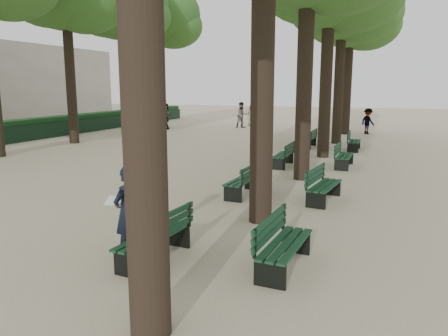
% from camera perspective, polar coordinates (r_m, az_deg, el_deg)
% --- Properties ---
extents(ground, '(120.00, 120.00, 0.00)m').
position_cam_1_polar(ground, '(8.25, -11.59, -11.60)').
color(ground, beige).
rests_on(ground, ground).
extents(tree_central_5, '(6.00, 6.00, 9.95)m').
position_cam_1_polar(tree_central_5, '(29.88, 16.28, 19.03)').
color(tree_central_5, '#33261C').
rests_on(tree_central_5, ground).
extents(tree_far_4, '(6.00, 6.00, 10.45)m').
position_cam_1_polar(tree_far_4, '(29.71, -13.42, 20.18)').
color(tree_far_4, '#33261C').
rests_on(tree_far_4, ground).
extents(tree_far_5, '(6.00, 6.00, 10.45)m').
position_cam_1_polar(tree_far_5, '(33.94, -8.44, 19.11)').
color(tree_far_5, '#33261C').
rests_on(tree_far_5, ground).
extents(bench_left_0, '(0.73, 1.84, 0.92)m').
position_cam_1_polar(bench_left_0, '(8.05, -9.06, -10.02)').
color(bench_left_0, black).
rests_on(bench_left_0, ground).
extents(bench_left_1, '(0.67, 1.83, 0.92)m').
position_cam_1_polar(bench_left_1, '(12.51, 2.52, -2.38)').
color(bench_left_1, black).
rests_on(bench_left_1, ground).
extents(bench_left_2, '(0.59, 1.81, 0.92)m').
position_cam_1_polar(bench_left_2, '(17.18, 7.68, 1.11)').
color(bench_left_2, black).
rests_on(bench_left_2, ground).
extents(bench_left_3, '(0.59, 1.81, 0.92)m').
position_cam_1_polar(bench_left_3, '(22.75, 10.98, 3.34)').
color(bench_left_3, black).
rests_on(bench_left_3, ground).
extents(bench_right_0, '(0.68, 1.83, 0.92)m').
position_cam_1_polar(bench_right_0, '(7.67, 7.91, -11.04)').
color(bench_right_0, black).
rests_on(bench_right_0, ground).
extents(bench_right_1, '(0.79, 1.86, 0.92)m').
position_cam_1_polar(bench_right_1, '(12.15, 12.94, -3.05)').
color(bench_right_1, black).
rests_on(bench_right_1, ground).
extents(bench_right_2, '(0.61, 1.81, 0.92)m').
position_cam_1_polar(bench_right_2, '(17.45, 15.43, 0.97)').
color(bench_right_2, black).
rests_on(bench_right_2, ground).
extents(bench_right_3, '(0.60, 1.81, 0.92)m').
position_cam_1_polar(bench_right_3, '(22.13, 16.62, 2.89)').
color(bench_right_3, black).
rests_on(bench_right_3, ground).
extents(man_with_map, '(0.66, 0.73, 1.71)m').
position_cam_1_polar(man_with_map, '(8.07, -12.50, -5.71)').
color(man_with_map, black).
rests_on(man_with_map, ground).
extents(pedestrian_b, '(1.00, 1.00, 1.67)m').
position_cam_1_polar(pedestrian_b, '(30.08, 18.28, 5.83)').
color(pedestrian_b, '#262628').
rests_on(pedestrian_b, ground).
extents(pedestrian_e, '(1.71, 1.21, 1.90)m').
position_cam_1_polar(pedestrian_e, '(32.19, -7.70, 6.75)').
color(pedestrian_e, '#262628').
rests_on(pedestrian_e, ground).
extents(pedestrian_a, '(0.95, 0.90, 1.91)m').
position_cam_1_polar(pedestrian_a, '(32.83, 2.35, 6.92)').
color(pedestrian_a, '#262628').
rests_on(pedestrian_a, ground).
extents(pedestrian_d, '(0.82, 0.38, 1.64)m').
position_cam_1_polar(pedestrian_d, '(34.44, 3.66, 6.86)').
color(pedestrian_d, '#262628').
rests_on(pedestrian_d, ground).
extents(fence, '(0.08, 42.00, 0.90)m').
position_cam_1_polar(fence, '(26.03, -26.92, 3.68)').
color(fence, black).
rests_on(fence, ground).
extents(building_far, '(12.00, 16.00, 7.00)m').
position_cam_1_polar(building_far, '(52.03, -25.27, 10.11)').
color(building_far, '#B7B2A3').
rests_on(building_far, ground).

